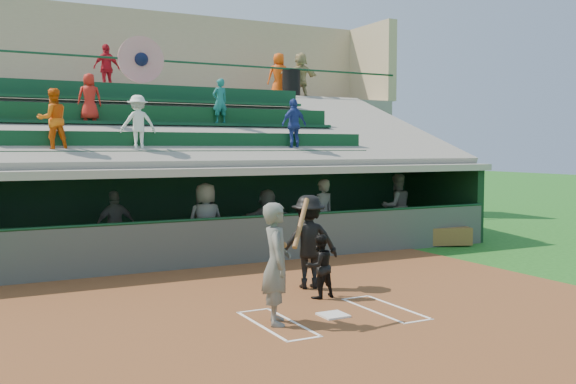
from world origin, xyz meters
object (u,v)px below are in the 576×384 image
home_plate (333,315)px  trash_bin (291,84)px  catcher (319,266)px  batter_at_plate (277,263)px

home_plate → trash_bin: (5.61, 12.24, 5.06)m
home_plate → trash_bin: 14.38m
catcher → trash_bin: bearing=-121.5°
batter_at_plate → trash_bin: bearing=61.5°
batter_at_plate → home_plate: bearing=-0.7°
trash_bin → catcher: bearing=-115.1°
home_plate → catcher: size_ratio=0.37×
trash_bin → home_plate: bearing=-114.6°
catcher → trash_bin: trash_bin is taller
catcher → batter_at_plate: bearing=32.7°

